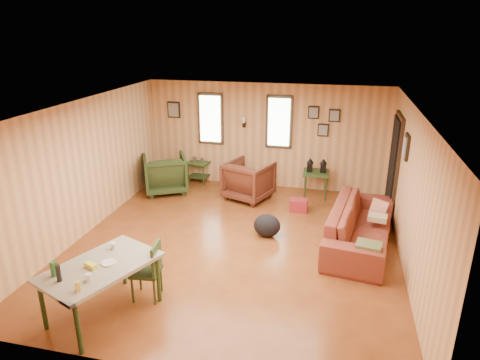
% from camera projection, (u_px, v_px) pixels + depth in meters
% --- Properties ---
extents(room, '(5.54, 6.04, 2.44)m').
position_uv_depth(room, '(248.00, 175.00, 7.24)').
color(room, brown).
rests_on(room, ground).
extents(sofa, '(1.06, 2.52, 0.96)m').
position_uv_depth(sofa, '(361.00, 219.00, 7.28)').
color(sofa, maroon).
rests_on(sofa, ground).
extents(recliner_brown, '(1.13, 1.10, 0.92)m').
position_uv_depth(recliner_brown, '(249.00, 179.00, 9.27)').
color(recliner_brown, '#512618').
rests_on(recliner_brown, ground).
extents(recliner_green, '(1.21, 1.19, 0.94)m').
position_uv_depth(recliner_green, '(165.00, 172.00, 9.65)').
color(recliner_green, '#263618').
rests_on(recliner_green, ground).
extents(end_table, '(0.55, 0.51, 0.62)m').
position_uv_depth(end_table, '(199.00, 168.00, 10.29)').
color(end_table, '#2C461F').
rests_on(end_table, ground).
extents(side_table, '(0.57, 0.57, 0.88)m').
position_uv_depth(side_table, '(316.00, 171.00, 9.34)').
color(side_table, '#2C461F').
rests_on(side_table, ground).
extents(cooler, '(0.36, 0.26, 0.25)m').
position_uv_depth(cooler, '(299.00, 205.00, 8.74)').
color(cooler, maroon).
rests_on(cooler, ground).
extents(backpack, '(0.49, 0.37, 0.42)m').
position_uv_depth(backpack, '(267.00, 226.00, 7.66)').
color(backpack, black).
rests_on(backpack, ground).
extents(sofa_pillows, '(0.60, 1.61, 0.33)m').
position_uv_depth(sofa_pillows, '(374.00, 228.00, 6.91)').
color(sofa_pillows, '#4F5932').
rests_on(sofa_pillows, sofa).
extents(dining_table, '(1.35, 1.66, 0.94)m').
position_uv_depth(dining_table, '(100.00, 270.00, 5.41)').
color(dining_table, gray).
rests_on(dining_table, ground).
extents(dining_chair, '(0.42, 0.42, 0.84)m').
position_uv_depth(dining_chair, '(150.00, 268.00, 5.84)').
color(dining_chair, '#263618').
rests_on(dining_chair, ground).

